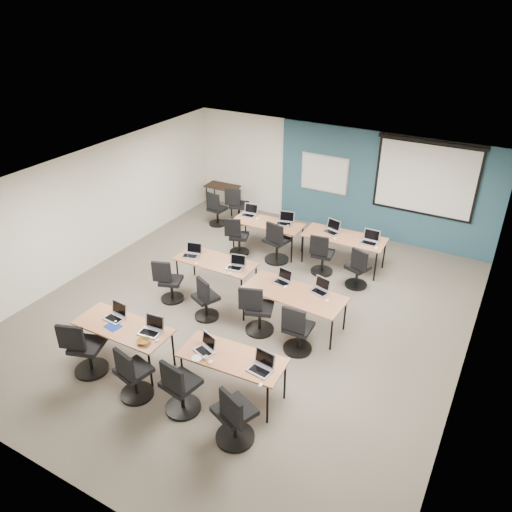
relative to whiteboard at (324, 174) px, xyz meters
The scene contains 58 objects.
floor 4.67m from the whiteboard, 86.12° to the right, with size 8.00×9.00×0.02m, color #6B6354.
ceiling 4.61m from the whiteboard, 86.12° to the right, with size 8.00×9.00×0.02m, color white.
wall_back 0.32m from the whiteboard, 13.87° to the left, with size 8.00×0.04×2.70m, color beige.
wall_front 8.93m from the whiteboard, 88.08° to the right, with size 8.00×0.04×2.70m, color beige.
wall_left 5.77m from the whiteboard, 129.90° to the right, with size 0.04×9.00×2.70m, color beige.
wall_right 6.17m from the whiteboard, 45.83° to the right, with size 0.04×9.00×2.70m, color beige.
blue_accent_panel 1.55m from the whiteboard, ahead, with size 5.50×0.04×2.70m, color #3D5977.
whiteboard is the anchor object (origin of this frame).
projector_screen 2.54m from the whiteboard, ahead, with size 2.40×0.10×1.82m.
training_table_front_left 6.79m from the whiteboard, 96.81° to the right, with size 1.70×0.71×0.73m.
training_table_front_right 6.62m from the whiteboard, 79.46° to the right, with size 1.66×0.69×0.73m.
training_table_mid_left 4.21m from the whiteboard, 99.25° to the right, with size 1.70×0.71×0.73m.
training_table_mid_right 4.62m from the whiteboard, 73.92° to the right, with size 1.91×0.80×0.73m.
training_table_back_left 2.16m from the whiteboard, 107.27° to the right, with size 1.70×0.71×0.73m.
training_table_back_right 2.28m from the whiteboard, 54.27° to the right, with size 1.85×0.77×0.73m.
laptop_0 6.68m from the whiteboard, 99.17° to the right, with size 0.34×0.29×0.26m.
mouse_0 6.78m from the whiteboard, 98.28° to the right, with size 0.06×0.09×0.03m, color white.
task_chair_0 7.41m from the whiteboard, 99.13° to the right, with size 0.58×0.56×1.04m.
laptop_1 6.61m from the whiteboard, 92.44° to the right, with size 0.35×0.29×0.26m.
mouse_1 6.76m from the whiteboard, 90.41° to the right, with size 0.06×0.09×0.03m, color white.
task_chair_1 7.38m from the whiteboard, 90.69° to the right, with size 0.53×0.53×1.01m.
laptop_2 6.61m from the whiteboard, 83.32° to the right, with size 0.32×0.27×0.24m.
mouse_2 6.84m from the whiteboard, 81.73° to the right, with size 0.07×0.10×0.04m, color white.
task_chair_2 7.30m from the whiteboard, 84.26° to the right, with size 0.55×0.55×1.03m.
laptop_3 6.74m from the whiteboard, 75.07° to the right, with size 0.35×0.30×0.26m.
mouse_3 7.08m from the whiteboard, 74.53° to the right, with size 0.06×0.09×0.03m, color white.
task_chair_3 7.55m from the whiteboard, 76.66° to the right, with size 0.60×0.57×1.04m.
laptop_4 4.36m from the whiteboard, 106.44° to the right, with size 0.34×0.29×0.26m.
mouse_4 4.54m from the whiteboard, 101.98° to the right, with size 0.06×0.10×0.03m, color white.
task_chair_4 5.14m from the whiteboard, 104.96° to the right, with size 0.49×0.47×0.96m.
laptop_5 4.16m from the whiteboard, 92.21° to the right, with size 0.32×0.27×0.25m.
mouse_5 4.45m from the whiteboard, 91.65° to the right, with size 0.05×0.09×0.03m, color white.
task_chair_5 5.14m from the whiteboard, 93.42° to the right, with size 0.51×0.48×0.96m.
laptop_6 4.29m from the whiteboard, 77.57° to the right, with size 0.32×0.27×0.24m.
mouse_6 4.48m from the whiteboard, 76.38° to the right, with size 0.06×0.10×0.04m, color white.
task_chair_6 5.06m from the whiteboard, 81.02° to the right, with size 0.56×0.54×1.02m.
laptop_7 4.47m from the whiteboard, 67.88° to the right, with size 0.32×0.27×0.24m.
mouse_7 4.79m from the whiteboard, 66.38° to the right, with size 0.06×0.10×0.03m, color white.
task_chair_7 5.42m from the whiteboard, 71.95° to the right, with size 0.52×0.52×1.00m.
laptop_8 2.23m from the whiteboard, 124.13° to the right, with size 0.35×0.30×0.26m.
mouse_8 2.20m from the whiteboard, 115.55° to the right, with size 0.06×0.10×0.04m, color white.
task_chair_8 2.91m from the whiteboard, 114.56° to the right, with size 0.49×0.47×0.96m.
laptop_9 1.90m from the whiteboard, 97.13° to the right, with size 0.36×0.31×0.27m.
mouse_9 2.01m from the whiteboard, 92.83° to the right, with size 0.06×0.09×0.03m, color white.
task_chair_9 2.57m from the whiteboard, 93.52° to the right, with size 0.57×0.57×1.04m.
laptop_10 2.00m from the whiteboard, 60.91° to the right, with size 0.35×0.30×0.27m.
mouse_10 2.36m from the whiteboard, 60.25° to the right, with size 0.06×0.10×0.04m, color white.
task_chair_10 2.74m from the whiteboard, 67.40° to the right, with size 0.50×0.50×0.98m.
laptop_11 2.62m from the whiteboard, 43.34° to the right, with size 0.36×0.31×0.27m.
mouse_11 2.91m from the whiteboard, 43.36° to the right, with size 0.07×0.10×0.04m, color white.
task_chair_11 3.28m from the whiteboard, 53.28° to the right, with size 0.50×0.48×0.96m.
blue_mousepad 6.88m from the whiteboard, 97.82° to the right, with size 0.26×0.21×0.01m, color navy.
snack_bowl 6.90m from the whiteboard, 91.70° to the right, with size 0.20×0.20×0.05m, color brown.
snack_plate 6.84m from the whiteboard, 83.65° to the right, with size 0.16×0.16×0.01m, color white.
coffee_cup 6.83m from the whiteboard, 82.37° to the right, with size 0.06×0.06×0.05m, color silver.
utility_table 2.97m from the whiteboard, behind, with size 0.94×0.52×0.75m.
spare_chair_a 2.48m from the whiteboard, 155.09° to the right, with size 0.54×0.52×1.00m.
spare_chair_b 3.00m from the whiteboard, 150.92° to the right, with size 0.47×0.47×0.95m.
Camera 1 is at (4.12, -7.03, 5.78)m, focal length 35.00 mm.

